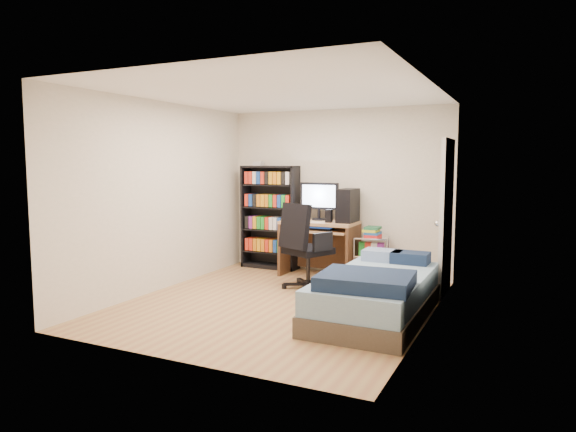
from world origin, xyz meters
The scene contains 7 objects.
room centered at (0.00, 0.00, 1.25)m, with size 3.58×4.08×2.58m.
media_shelf centered at (-1.08, 1.84, 0.85)m, with size 0.93×0.31×1.71m.
computer_desk centered at (-0.02, 1.68, 0.75)m, with size 1.11×0.64×1.39m.
office_chair centered at (0.00, 0.79, 0.37)m, with size 0.92×0.92×1.17m.
wire_cart centered at (0.65, 1.69, 0.51)m, with size 0.52×0.41×0.78m.
bed centered at (1.21, -0.03, 0.27)m, with size 1.06×2.12×0.60m.
door centered at (1.72, 1.35, 1.00)m, with size 0.12×0.80×2.00m.
Camera 1 is at (2.70, -5.42, 1.70)m, focal length 32.00 mm.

